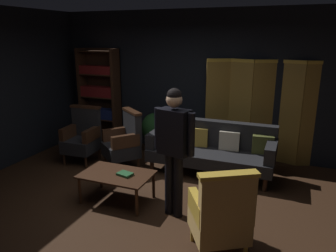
{
  "coord_description": "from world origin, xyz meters",
  "views": [
    {
      "loc": [
        1.8,
        -3.71,
        2.32
      ],
      "look_at": [
        0.0,
        0.8,
        0.95
      ],
      "focal_mm": 34.66,
      "sensor_mm": 36.0,
      "label": 1
    }
  ],
  "objects_px": {
    "velvet_couch": "(212,147)",
    "armchair_gilt_accent": "(221,215)",
    "coffee_table": "(117,177)",
    "armchair_wing_left": "(82,136)",
    "armchair_wing_right": "(124,141)",
    "potted_plant": "(154,130)",
    "folding_screen": "(264,110)",
    "book_green_cloth": "(125,174)",
    "standing_figure": "(174,142)",
    "bookshelf": "(100,95)"
  },
  "relations": [
    {
      "from": "coffee_table",
      "to": "book_green_cloth",
      "type": "bearing_deg",
      "value": -2.15
    },
    {
      "from": "velvet_couch",
      "to": "armchair_wing_right",
      "type": "bearing_deg",
      "value": -166.57
    },
    {
      "from": "bookshelf",
      "to": "armchair_wing_right",
      "type": "height_order",
      "value": "bookshelf"
    },
    {
      "from": "coffee_table",
      "to": "armchair_gilt_accent",
      "type": "height_order",
      "value": "armchair_gilt_accent"
    },
    {
      "from": "armchair_gilt_accent",
      "to": "armchair_wing_left",
      "type": "relative_size",
      "value": 1.0
    },
    {
      "from": "coffee_table",
      "to": "armchair_wing_left",
      "type": "relative_size",
      "value": 0.96
    },
    {
      "from": "velvet_couch",
      "to": "armchair_gilt_accent",
      "type": "height_order",
      "value": "armchair_gilt_accent"
    },
    {
      "from": "bookshelf",
      "to": "armchair_wing_left",
      "type": "relative_size",
      "value": 1.97
    },
    {
      "from": "bookshelf",
      "to": "velvet_couch",
      "type": "bearing_deg",
      "value": -15.29
    },
    {
      "from": "coffee_table",
      "to": "armchair_gilt_accent",
      "type": "distance_m",
      "value": 1.78
    },
    {
      "from": "armchair_gilt_accent",
      "to": "book_green_cloth",
      "type": "distance_m",
      "value": 1.64
    },
    {
      "from": "bookshelf",
      "to": "book_green_cloth",
      "type": "relative_size",
      "value": 9.99
    },
    {
      "from": "standing_figure",
      "to": "book_green_cloth",
      "type": "xyz_separation_m",
      "value": [
        -0.75,
        0.05,
        -0.59
      ]
    },
    {
      "from": "potted_plant",
      "to": "bookshelf",
      "type": "bearing_deg",
      "value": 171.95
    },
    {
      "from": "folding_screen",
      "to": "book_green_cloth",
      "type": "relative_size",
      "value": 10.42
    },
    {
      "from": "armchair_wing_left",
      "to": "armchair_wing_right",
      "type": "bearing_deg",
      "value": 2.2
    },
    {
      "from": "velvet_couch",
      "to": "potted_plant",
      "type": "bearing_deg",
      "value": 157.69
    },
    {
      "from": "bookshelf",
      "to": "velvet_couch",
      "type": "height_order",
      "value": "bookshelf"
    },
    {
      "from": "coffee_table",
      "to": "armchair_gilt_accent",
      "type": "xyz_separation_m",
      "value": [
        1.65,
        -0.65,
        0.12
      ]
    },
    {
      "from": "armchair_wing_left",
      "to": "standing_figure",
      "type": "bearing_deg",
      "value": -26.96
    },
    {
      "from": "armchair_gilt_accent",
      "to": "potted_plant",
      "type": "height_order",
      "value": "armchair_gilt_accent"
    },
    {
      "from": "coffee_table",
      "to": "book_green_cloth",
      "type": "distance_m",
      "value": 0.15
    },
    {
      "from": "armchair_wing_right",
      "to": "book_green_cloth",
      "type": "xyz_separation_m",
      "value": [
        0.65,
        -1.14,
        -0.05
      ]
    },
    {
      "from": "velvet_couch",
      "to": "armchair_gilt_accent",
      "type": "relative_size",
      "value": 2.04
    },
    {
      "from": "coffee_table",
      "to": "standing_figure",
      "type": "height_order",
      "value": "standing_figure"
    },
    {
      "from": "standing_figure",
      "to": "coffee_table",
      "type": "bearing_deg",
      "value": 176.64
    },
    {
      "from": "velvet_couch",
      "to": "standing_figure",
      "type": "bearing_deg",
      "value": -94.17
    },
    {
      "from": "bookshelf",
      "to": "standing_figure",
      "type": "xyz_separation_m",
      "value": [
        2.59,
        -2.28,
        -0.03
      ]
    },
    {
      "from": "velvet_couch",
      "to": "coffee_table",
      "type": "bearing_deg",
      "value": -123.85
    },
    {
      "from": "potted_plant",
      "to": "standing_figure",
      "type": "bearing_deg",
      "value": -59.9
    },
    {
      "from": "standing_figure",
      "to": "book_green_cloth",
      "type": "distance_m",
      "value": 0.96
    },
    {
      "from": "bookshelf",
      "to": "coffee_table",
      "type": "distance_m",
      "value": 2.89
    },
    {
      "from": "armchair_wing_left",
      "to": "bookshelf",
      "type": "bearing_deg",
      "value": 105.87
    },
    {
      "from": "folding_screen",
      "to": "book_green_cloth",
      "type": "xyz_separation_m",
      "value": [
        -1.59,
        -2.38,
        -0.55
      ]
    },
    {
      "from": "folding_screen",
      "to": "armchair_wing_left",
      "type": "height_order",
      "value": "folding_screen"
    },
    {
      "from": "folding_screen",
      "to": "armchair_wing_right",
      "type": "xyz_separation_m",
      "value": [
        -2.24,
        -1.24,
        -0.5
      ]
    },
    {
      "from": "folding_screen",
      "to": "velvet_couch",
      "type": "height_order",
      "value": "folding_screen"
    },
    {
      "from": "folding_screen",
      "to": "potted_plant",
      "type": "relative_size",
      "value": 2.61
    },
    {
      "from": "armchair_wing_left",
      "to": "potted_plant",
      "type": "relative_size",
      "value": 1.27
    },
    {
      "from": "folding_screen",
      "to": "armchair_wing_right",
      "type": "height_order",
      "value": "folding_screen"
    },
    {
      "from": "velvet_couch",
      "to": "potted_plant",
      "type": "distance_m",
      "value": 1.43
    },
    {
      "from": "folding_screen",
      "to": "armchair_gilt_accent",
      "type": "height_order",
      "value": "folding_screen"
    },
    {
      "from": "coffee_table",
      "to": "armchair_wing_right",
      "type": "distance_m",
      "value": 1.25
    },
    {
      "from": "armchair_wing_left",
      "to": "standing_figure",
      "type": "distance_m",
      "value": 2.6
    },
    {
      "from": "armchair_wing_right",
      "to": "armchair_gilt_accent",
      "type": "bearing_deg",
      "value": -39.64
    },
    {
      "from": "armchair_wing_right",
      "to": "standing_figure",
      "type": "relative_size",
      "value": 0.61
    },
    {
      "from": "book_green_cloth",
      "to": "armchair_gilt_accent",
      "type": "bearing_deg",
      "value": -23.21
    },
    {
      "from": "bookshelf",
      "to": "standing_figure",
      "type": "bearing_deg",
      "value": -41.45
    },
    {
      "from": "armchair_wing_left",
      "to": "velvet_couch",
      "type": "bearing_deg",
      "value": 9.41
    },
    {
      "from": "folding_screen",
      "to": "standing_figure",
      "type": "distance_m",
      "value": 2.57
    }
  ]
}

